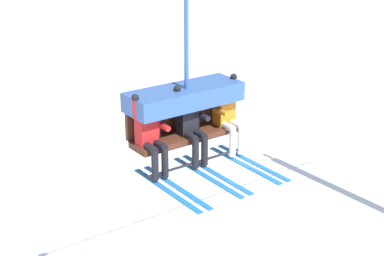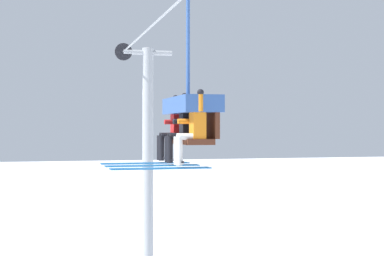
{
  "view_description": "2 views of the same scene",
  "coord_description": "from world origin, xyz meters",
  "px_view_note": "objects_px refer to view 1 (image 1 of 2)",
  "views": [
    {
      "loc": [
        -4.74,
        -7.91,
        9.44
      ],
      "look_at": [
        0.28,
        -0.96,
        6.09
      ],
      "focal_mm": 55.0,
      "sensor_mm": 36.0,
      "label": 1
    },
    {
      "loc": [
        10.66,
        -3.41,
        6.14
      ],
      "look_at": [
        0.16,
        -0.69,
        6.14
      ],
      "focal_mm": 55.0,
      "sensor_mm": 36.0,
      "label": 2
    }
  ],
  "objects_px": {
    "skier_black": "(192,125)",
    "skier_orange": "(229,115)",
    "chairlift_chair": "(184,104)",
    "skier_red": "(151,135)"
  },
  "relations": [
    {
      "from": "skier_black",
      "to": "skier_orange",
      "type": "bearing_deg",
      "value": 0.0
    },
    {
      "from": "chairlift_chair",
      "to": "skier_black",
      "type": "bearing_deg",
      "value": -90.89
    },
    {
      "from": "skier_orange",
      "to": "skier_black",
      "type": "bearing_deg",
      "value": 180.0
    },
    {
      "from": "skier_red",
      "to": "skier_orange",
      "type": "bearing_deg",
      "value": 0.0
    },
    {
      "from": "skier_red",
      "to": "skier_orange",
      "type": "distance_m",
      "value": 1.5
    },
    {
      "from": "chairlift_chair",
      "to": "skier_red",
      "type": "height_order",
      "value": "chairlift_chair"
    },
    {
      "from": "chairlift_chair",
      "to": "skier_black",
      "type": "height_order",
      "value": "chairlift_chair"
    },
    {
      "from": "skier_red",
      "to": "skier_orange",
      "type": "xyz_separation_m",
      "value": [
        1.5,
        0.0,
        0.0
      ]
    },
    {
      "from": "skier_red",
      "to": "skier_black",
      "type": "relative_size",
      "value": 1.0
    },
    {
      "from": "skier_black",
      "to": "skier_orange",
      "type": "relative_size",
      "value": 1.0
    }
  ]
}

